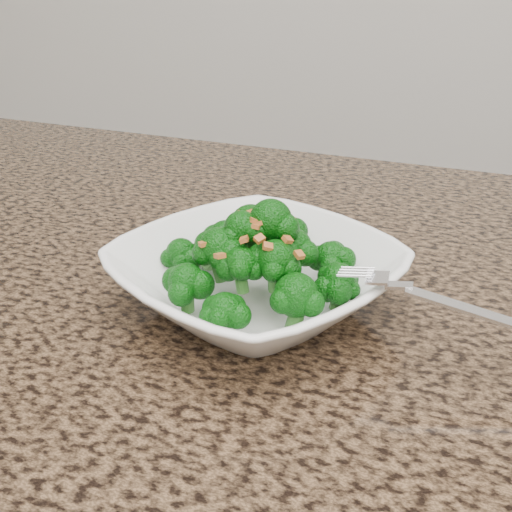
% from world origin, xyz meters
% --- Properties ---
extents(granite_counter, '(1.64, 1.04, 0.03)m').
position_xyz_m(granite_counter, '(0.00, 0.30, 0.89)').
color(granite_counter, brown).
rests_on(granite_counter, cabinet).
extents(bowl, '(0.30, 0.30, 0.06)m').
position_xyz_m(bowl, '(-0.15, 0.37, 0.93)').
color(bowl, white).
rests_on(bowl, granite_counter).
extents(broccoli_pile, '(0.20, 0.20, 0.06)m').
position_xyz_m(broccoli_pile, '(-0.15, 0.37, 0.99)').
color(broccoli_pile, '#095209').
rests_on(broccoli_pile, bowl).
extents(garlic_topping, '(0.12, 0.12, 0.01)m').
position_xyz_m(garlic_topping, '(-0.15, 0.37, 1.02)').
color(garlic_topping, '#B1652B').
rests_on(garlic_topping, broccoli_pile).
extents(fork, '(0.16, 0.04, 0.01)m').
position_xyz_m(fork, '(-0.02, 0.34, 0.96)').
color(fork, silver).
rests_on(fork, bowl).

